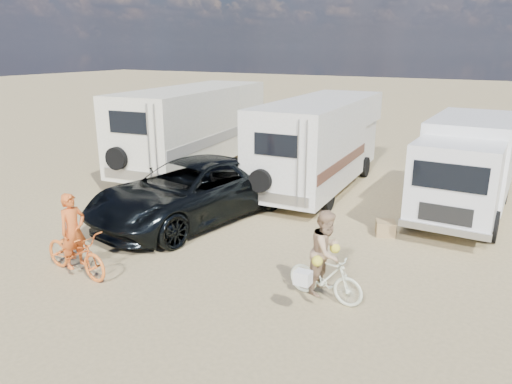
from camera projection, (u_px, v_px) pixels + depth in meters
The scene contains 11 objects.
ground at pixel (196, 276), 10.02m from camera, with size 140.00×140.00×0.00m, color tan.
rv_main at pixel (320, 145), 15.85m from camera, with size 2.29×7.10×2.95m, color white, non-canonical shape.
rv_left at pixel (193, 130), 18.21m from camera, with size 2.51×7.73×3.12m, color #EEE6CD, non-canonical shape.
box_truck at pixel (466, 169), 13.27m from camera, with size 2.16×5.76×2.68m, color white, non-canonical shape.
dark_suv at pixel (190, 191), 13.05m from camera, with size 2.72×5.89×1.64m, color black.
bike_man at pixel (76, 252), 9.96m from camera, with size 0.65×1.85×0.97m, color orange.
bike_woman at pixel (325, 277), 8.95m from camera, with size 0.43×1.52×0.92m, color beige.
rider_man at pixel (74, 239), 9.87m from camera, with size 0.58×0.38×1.58m, color #CE5720.
rider_woman at pixel (326, 261), 8.85m from camera, with size 0.77×0.60×1.59m, color tan.
cooler at pixel (181, 217), 12.74m from camera, with size 0.60×0.44×0.48m, color #225292.
crate at pixel (385, 228), 12.13m from camera, with size 0.46×0.46×0.37m, color #96794D.
Camera 1 is at (5.55, -7.29, 4.58)m, focal length 33.67 mm.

